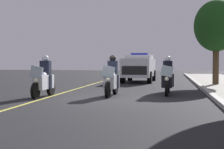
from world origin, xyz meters
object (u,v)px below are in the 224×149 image
object	(u,v)px
police_motorcycle_trailing	(167,79)
tree_far_back	(216,26)
police_motorcycle_lead_right	(112,79)
police_motorcycle_lead_left	(44,80)
police_suv	(139,67)

from	to	relation	value
police_motorcycle_trailing	tree_far_back	world-z (taller)	tree_far_back
police_motorcycle_lead_right	tree_far_back	distance (m)	8.89
police_motorcycle_lead_left	police_suv	bearing A→B (deg)	164.66
police_motorcycle_trailing	police_suv	xyz separation A→B (m)	(-8.71, -2.03, 0.37)
police_motorcycle_lead_right	tree_far_back	size ratio (longest dim) A/B	0.43
police_suv	tree_far_back	distance (m)	6.19
police_motorcycle_lead_right	police_suv	xyz separation A→B (m)	(-9.74, 0.26, 0.37)
tree_far_back	police_suv	bearing A→B (deg)	-121.94
police_motorcycle_trailing	police_suv	distance (m)	8.95
police_motorcycle_trailing	police_suv	bearing A→B (deg)	-166.90
police_motorcycle_lead_left	police_suv	world-z (taller)	police_suv
police_motorcycle_trailing	tree_far_back	distance (m)	6.95
police_motorcycle_lead_left	police_suv	distance (m)	11.01
police_motorcycle_trailing	tree_far_back	xyz separation A→B (m)	(-5.71, 2.79, 2.83)
tree_far_back	police_motorcycle_trailing	bearing A→B (deg)	-26.08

